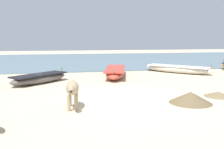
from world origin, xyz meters
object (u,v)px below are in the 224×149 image
(fishing_boat_1, at_px, (115,72))
(cow_adult_dun, at_px, (72,89))
(fishing_boat_0, at_px, (40,78))
(fishing_boat_5, at_px, (178,69))

(fishing_boat_1, bearing_deg, cow_adult_dun, -8.87)
(fishing_boat_0, height_order, fishing_boat_1, fishing_boat_1)
(fishing_boat_5, bearing_deg, fishing_boat_1, -121.04)
(fishing_boat_1, height_order, fishing_boat_5, fishing_boat_1)
(fishing_boat_0, relative_size, fishing_boat_1, 0.70)
(fishing_boat_1, distance_m, cow_adult_dun, 7.27)
(fishing_boat_1, relative_size, cow_adult_dun, 3.11)
(fishing_boat_0, relative_size, fishing_boat_5, 0.77)
(fishing_boat_5, xyz_separation_m, cow_adult_dun, (-7.44, -7.67, 0.42))
(fishing_boat_0, bearing_deg, cow_adult_dun, -117.51)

